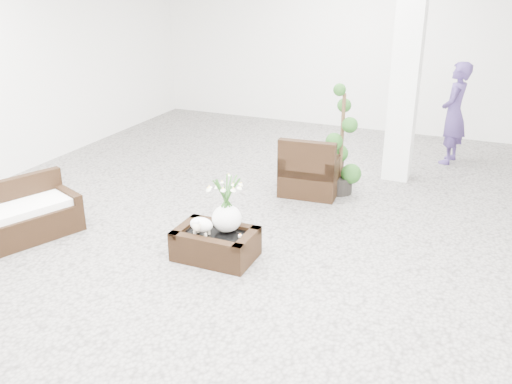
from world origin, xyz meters
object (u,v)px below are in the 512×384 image
at_px(coffee_table, 216,245).
at_px(armchair, 312,164).
at_px(loveseat, 21,212).
at_px(topiary, 342,141).

xyz_separation_m(coffee_table, armchair, (0.37, 2.38, 0.28)).
xyz_separation_m(armchair, loveseat, (-2.77, -2.87, -0.09)).
bearing_deg(topiary, loveseat, -136.53).
height_order(loveseat, topiary, topiary).
bearing_deg(armchair, coffee_table, 76.75).
bearing_deg(topiary, armchair, -161.18).
height_order(armchair, topiary, topiary).
relative_size(coffee_table, loveseat, 0.68).
distance_m(armchair, loveseat, 3.99).
relative_size(armchair, loveseat, 0.66).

